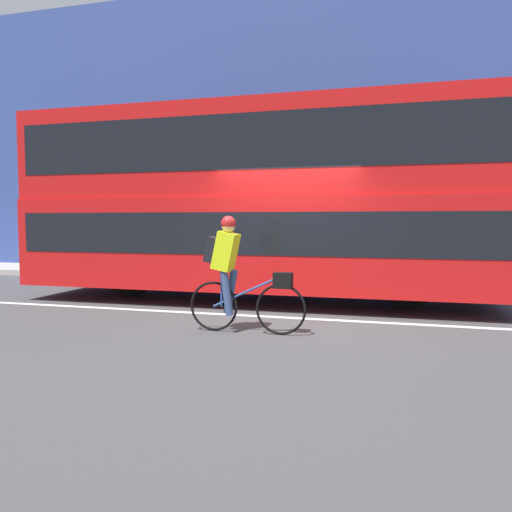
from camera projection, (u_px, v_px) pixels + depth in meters
The scene contains 6 objects.
ground_plane at pixel (277, 320), 8.02m from camera, with size 80.00×80.00×0.00m, color #424244.
road_center_line at pixel (280, 317), 8.24m from camera, with size 50.00×0.14×0.01m, color silver.
sidewalk_curb at pixel (323, 278), 13.20m from camera, with size 60.00×2.13×0.15m.
building_facade at pixel (330, 128), 14.08m from camera, with size 60.00×0.30×8.40m.
bus at pixel (258, 196), 9.79m from camera, with size 9.19×2.47×3.74m.
cyclist_on_bike at pixel (235, 270), 7.10m from camera, with size 1.72×0.32×1.67m.
Camera 1 is at (1.77, -7.73, 1.60)m, focal length 35.00 mm.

